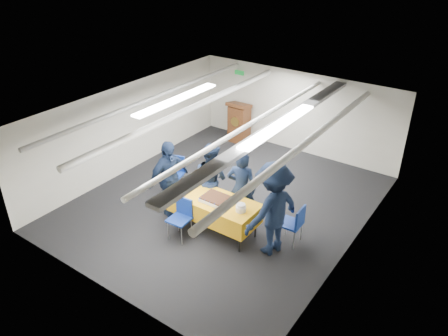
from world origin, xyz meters
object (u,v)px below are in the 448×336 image
Objects in this scene: serving_table at (214,207)px; chair_left at (175,170)px; sailor_b at (211,178)px; sailor_d at (273,209)px; chair_right at (295,222)px; sailor_a at (241,189)px; sailor_c at (169,179)px; sheet_cake at (216,199)px; chair_near at (182,214)px; podium at (239,122)px.

serving_table is 2.21× the size of chair_left.
sailor_b reaches higher than chair_left.
chair_right is at bearing 165.60° from sailor_d.
serving_table is at bearing 135.00° from sailor_b.
sailor_c is (-1.49, -0.59, 0.02)m from sailor_a.
sailor_a is 0.97× the size of sailor_c.
sailor_a is (2.06, -0.26, 0.32)m from chair_left.
sheet_cake is 0.33× the size of sailor_a.
chair_near is 1.90m from sailor_d.
chair_near reaches higher than serving_table.
sailor_b is (1.55, -3.48, 0.22)m from podium.
sailor_b is (1.26, -0.26, 0.30)m from chair_left.
serving_table is 1.21m from sailor_c.
chair_near is at bearing -113.36° from sailor_c.
sailor_d is (3.06, -0.70, 0.44)m from chair_left.
sailor_b is at bearing -18.43° from sailor_a.
chair_right is 1.00× the size of chair_left.
chair_near is 1.13m from sailor_b.
sailor_c is (-0.75, 0.50, 0.35)m from chair_near.
sailor_b is at bearing -86.62° from sailor_d.
chair_right is at bearing 28.63° from chair_near.
sailor_d is at bearing 137.71° from sailor_a.
sailor_d is (2.48, 0.15, 0.09)m from sailor_c.
sailor_c is (-1.25, -0.01, 0.06)m from sheet_cake.
chair_near is at bearing -52.25° from sailor_d.
chair_near is 1.35m from sailor_a.
sailor_c is 2.49m from sailor_d.
sailor_c is (-1.17, -0.04, 0.32)m from serving_table.
sailor_a is 0.88× the size of sailor_d.
chair_left is (-1.82, 0.84, -0.29)m from sheet_cake.
sailor_b is 1.85m from sailor_d.
sailor_a is (0.24, 0.58, 0.04)m from sheet_cake.
sailor_c is (-0.69, -0.59, 0.04)m from sailor_b.
serving_table is 1.13× the size of sailor_a.
sheet_cake is 0.66× the size of chair_right.
podium is at bearing 116.71° from serving_table.
sailor_c reaches higher than podium.
podium is 1.44× the size of chair_left.
chair_left is 0.45× the size of sailor_d.
podium reaches higher than chair_right.
sailor_b is (-0.06, 1.09, 0.30)m from chair_near.
podium is at bearing -74.33° from sailor_a.
sailor_c reaches higher than chair_near.
chair_left is at bearing 43.87° from sailor_c.
podium reaches higher than serving_table.
sailor_b is at bearing -66.01° from podium.
serving_table is 0.70m from sailor_a.
podium is at bearing 109.44° from chair_near.
chair_left is 0.52× the size of sailor_b.
sailor_d reaches higher than chair_right.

